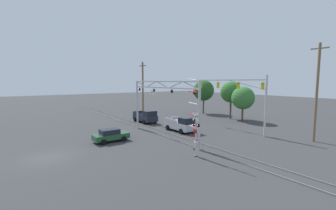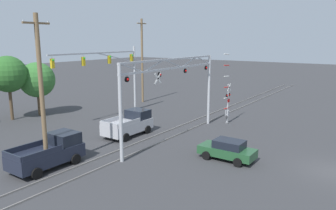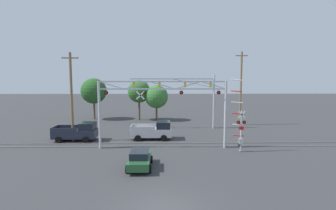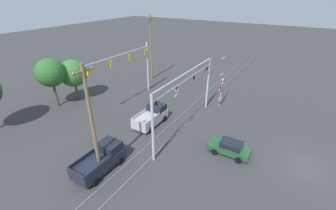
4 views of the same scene
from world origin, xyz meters
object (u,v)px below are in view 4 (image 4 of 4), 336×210
at_px(crossing_signal_mast, 221,91).
at_px(traffic_signal_span, 134,62).
at_px(crossing_gantry, 186,91).
at_px(utility_pole_right, 151,48).
at_px(background_tree_beyond_span, 73,73).
at_px(background_tree_far_left_verge, 50,73).
at_px(pickup_truck_following, 101,159).
at_px(utility_pole_left, 92,123).
at_px(pickup_truck_lead, 152,116).
at_px(sedan_waiting, 230,148).

bearing_deg(crossing_signal_mast, traffic_signal_span, 106.42).
height_order(crossing_gantry, utility_pole_right, utility_pole_right).
bearing_deg(background_tree_beyond_span, background_tree_far_left_verge, 170.10).
bearing_deg(pickup_truck_following, traffic_signal_span, 26.93).
height_order(utility_pole_left, utility_pole_right, utility_pole_right).
distance_m(crossing_signal_mast, traffic_signal_span, 12.61).
height_order(traffic_signal_span, utility_pole_left, utility_pole_left).
distance_m(pickup_truck_lead, background_tree_beyond_span, 13.60).
bearing_deg(crossing_signal_mast, background_tree_beyond_span, 114.42).
bearing_deg(traffic_signal_span, pickup_truck_following, -153.07).
bearing_deg(utility_pole_right, background_tree_beyond_span, 160.56).
bearing_deg(crossing_gantry, pickup_truck_following, 161.07).
relative_size(pickup_truck_lead, sedan_waiting, 1.20).
bearing_deg(pickup_truck_lead, pickup_truck_following, -176.21).
height_order(pickup_truck_lead, utility_pole_right, utility_pole_right).
xyz_separation_m(crossing_gantry, sedan_waiting, (-1.80, -5.82, -3.93)).
bearing_deg(crossing_gantry, utility_pole_right, 47.57).
bearing_deg(pickup_truck_following, crossing_signal_mast, -15.76).
bearing_deg(background_tree_far_left_verge, crossing_gantry, -77.37).
height_order(crossing_signal_mast, background_tree_far_left_verge, crossing_signal_mast).
bearing_deg(pickup_truck_lead, sedan_waiting, -94.30).
bearing_deg(pickup_truck_lead, utility_pole_left, -174.89).
relative_size(utility_pole_left, background_tree_far_left_verge, 1.48).
distance_m(pickup_truck_following, utility_pole_left, 4.12).
height_order(pickup_truck_following, background_tree_far_left_verge, background_tree_far_left_verge).
height_order(utility_pole_right, background_tree_beyond_span, utility_pole_right).
relative_size(pickup_truck_following, utility_pole_right, 0.44).
xyz_separation_m(crossing_gantry, crossing_signal_mast, (7.42, -1.51, -2.43)).
distance_m(traffic_signal_span, background_tree_far_left_verge, 10.88).
relative_size(crossing_gantry, utility_pole_left, 1.31).
relative_size(pickup_truck_following, utility_pole_left, 0.48).
bearing_deg(background_tree_beyond_span, utility_pole_right, -19.44).
distance_m(pickup_truck_lead, utility_pole_right, 16.10).
bearing_deg(utility_pole_left, traffic_signal_span, 26.99).
bearing_deg(traffic_signal_span, utility_pole_left, -153.01).
height_order(traffic_signal_span, pickup_truck_following, traffic_signal_span).
height_order(crossing_gantry, sedan_waiting, crossing_gantry).
distance_m(crossing_gantry, pickup_truck_following, 10.84).
relative_size(crossing_gantry, crossing_signal_mast, 1.84).
height_order(traffic_signal_span, utility_pole_right, utility_pole_right).
xyz_separation_m(utility_pole_left, utility_pole_right, (21.66, 9.61, 0.53)).
height_order(pickup_truck_following, sedan_waiting, pickup_truck_following).
xyz_separation_m(pickup_truck_lead, utility_pole_left, (-9.00, -0.81, 4.09)).
distance_m(traffic_signal_span, background_tree_beyond_span, 8.66).
relative_size(pickup_truck_lead, utility_pole_left, 0.48).
height_order(crossing_signal_mast, background_tree_beyond_span, crossing_signal_mast).
relative_size(utility_pole_right, background_tree_far_left_verge, 1.63).
relative_size(traffic_signal_span, pickup_truck_following, 2.46).
bearing_deg(sedan_waiting, utility_pole_left, 132.94).
relative_size(crossing_gantry, background_tree_beyond_span, 2.19).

